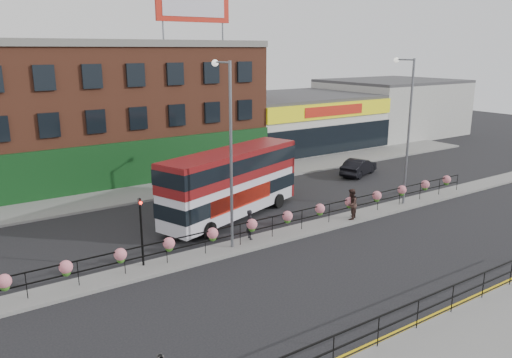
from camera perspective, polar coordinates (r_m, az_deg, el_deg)
ground at (r=27.13m, az=3.58°, el=-6.45°), size 120.00×120.00×0.00m
south_pavement at (r=19.99m, az=25.98°, el=-15.91°), size 60.00×4.00×0.15m
north_pavement at (r=36.85m, az=-7.88°, el=-0.72°), size 60.00×4.00×0.15m
median at (r=27.11m, az=3.58°, el=-6.30°), size 60.00×1.60×0.15m
yellow_line_inner at (r=21.05m, az=20.44°, el=-13.93°), size 60.00×0.10×0.01m
yellow_line_outer at (r=20.96m, az=20.84°, el=-14.10°), size 60.00×0.10×0.01m
brick_building at (r=41.82m, az=-18.03°, el=7.58°), size 25.00×12.21×10.30m
supermarket at (r=51.35m, az=4.21°, el=6.65°), size 15.00×12.25×5.30m
warehouse_east at (r=61.54m, az=15.12°, el=7.98°), size 14.50×12.00×6.30m
billboard at (r=39.50m, az=-7.19°, el=19.52°), size 6.00×0.29×4.40m
median_railing at (r=26.77m, az=3.62°, el=-4.35°), size 30.04×0.56×1.23m
south_railing at (r=18.94m, az=18.05°, el=-13.77°), size 20.04×0.05×1.12m
double_decker_bus at (r=29.17m, az=-2.77°, el=0.25°), size 10.31×5.59×4.08m
car at (r=40.45m, az=11.66°, el=1.37°), size 4.16×5.04×1.35m
pedestrian_a at (r=25.97m, az=-0.69°, el=-5.20°), size 0.76×0.66×1.57m
pedestrian_b at (r=29.39m, az=10.82°, el=-2.83°), size 1.49×1.46×1.81m
lamp_column_west at (r=23.90m, az=-3.19°, el=4.50°), size 0.33×1.60×9.11m
lamp_column_east at (r=32.43m, az=16.83°, el=6.55°), size 0.33×1.59×9.09m
traffic_light_median at (r=22.91m, az=-13.05°, el=-4.28°), size 0.15×0.28×3.65m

